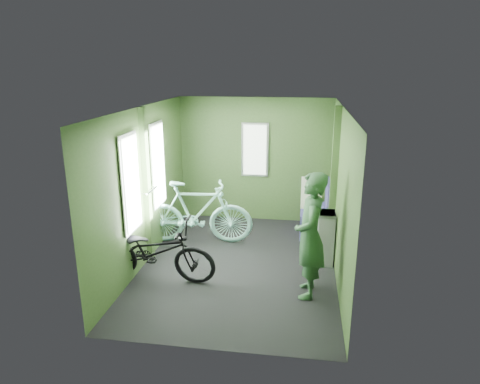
# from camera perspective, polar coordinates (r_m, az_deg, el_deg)

# --- Properties ---
(room) EXTENTS (4.00, 4.02, 2.31)m
(room) POSITION_cam_1_polar(r_m,az_deg,el_deg) (6.01, -0.44, 2.92)
(room) COLOR black
(room) RESTS_ON ground
(bicycle_black) EXTENTS (1.75, 0.84, 0.98)m
(bicycle_black) POSITION_cam_1_polar(r_m,az_deg,el_deg) (6.14, -11.12, -11.49)
(bicycle_black) COLOR black
(bicycle_black) RESTS_ON ground
(bicycle_mint) EXTENTS (1.90, 0.86, 1.17)m
(bicycle_mint) POSITION_cam_1_polar(r_m,az_deg,el_deg) (7.19, -5.72, -6.88)
(bicycle_mint) COLOR #96E0D7
(bicycle_mint) RESTS_ON ground
(passenger) EXTENTS (0.39, 0.70, 1.63)m
(passenger) POSITION_cam_1_polar(r_m,az_deg,el_deg) (5.43, 9.33, -5.73)
(passenger) COLOR #2B5031
(passenger) RESTS_ON ground
(waste_box) EXTENTS (0.23, 0.33, 0.80)m
(waste_box) POSITION_cam_1_polar(r_m,az_deg,el_deg) (6.49, 11.35, -6.01)
(waste_box) COLOR slate
(waste_box) RESTS_ON ground
(bench_seat) EXTENTS (0.49, 0.88, 0.92)m
(bench_seat) POSITION_cam_1_polar(r_m,az_deg,el_deg) (7.64, 10.05, -3.41)
(bench_seat) COLOR navy
(bench_seat) RESTS_ON ground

